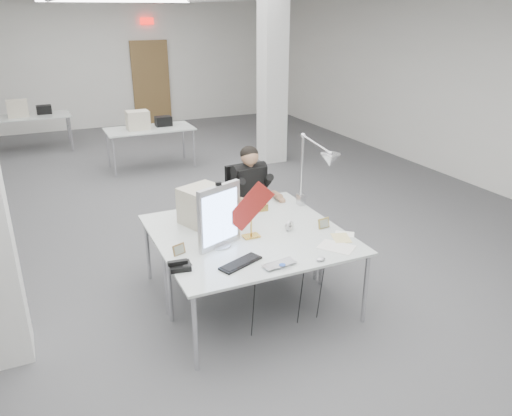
% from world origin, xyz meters
% --- Properties ---
extents(room_shell, '(10.04, 14.04, 3.24)m').
position_xyz_m(room_shell, '(0.04, 0.13, 1.69)').
color(room_shell, '#4A4A4C').
rests_on(room_shell, ground).
extents(desk_main, '(1.80, 0.90, 0.02)m').
position_xyz_m(desk_main, '(0.00, -2.50, 0.74)').
color(desk_main, silver).
rests_on(desk_main, room_shell).
extents(desk_second, '(1.80, 0.90, 0.02)m').
position_xyz_m(desk_second, '(0.00, -1.60, 0.74)').
color(desk_second, silver).
rests_on(desk_second, room_shell).
extents(bg_desk_a, '(1.60, 0.80, 0.02)m').
position_xyz_m(bg_desk_a, '(0.20, 3.00, 0.74)').
color(bg_desk_a, silver).
rests_on(bg_desk_a, room_shell).
extents(bg_desk_b, '(1.60, 0.80, 0.02)m').
position_xyz_m(bg_desk_b, '(-1.80, 5.20, 0.74)').
color(bg_desk_b, silver).
rests_on(bg_desk_b, room_shell).
extents(office_chair, '(0.63, 0.63, 1.17)m').
position_xyz_m(office_chair, '(0.47, -0.99, 0.58)').
color(office_chair, black).
rests_on(office_chair, room_shell).
extents(seated_person, '(0.51, 0.61, 0.85)m').
position_xyz_m(seated_person, '(0.47, -1.04, 0.90)').
color(seated_person, black).
rests_on(seated_person, office_chair).
extents(monitor, '(0.47, 0.22, 0.60)m').
position_xyz_m(monitor, '(-0.36, -2.21, 1.05)').
color(monitor, '#B8B8BD').
rests_on(monitor, desk_main).
extents(pennant, '(0.43, 0.19, 0.50)m').
position_xyz_m(pennant, '(-0.07, -2.25, 1.11)').
color(pennant, maroon).
rests_on(pennant, monitor).
extents(keyboard, '(0.43, 0.28, 0.02)m').
position_xyz_m(keyboard, '(-0.32, -2.63, 0.77)').
color(keyboard, black).
rests_on(keyboard, desk_main).
extents(laptop, '(0.33, 0.23, 0.02)m').
position_xyz_m(laptop, '(-0.02, -2.84, 0.77)').
color(laptop, '#B8B8BD').
rests_on(laptop, desk_main).
extents(mouse, '(0.09, 0.06, 0.04)m').
position_xyz_m(mouse, '(0.34, -2.86, 0.77)').
color(mouse, silver).
rests_on(mouse, desk_main).
extents(bankers_lamp, '(0.29, 0.13, 0.31)m').
position_xyz_m(bankers_lamp, '(-0.01, -2.15, 0.91)').
color(bankers_lamp, gold).
rests_on(bankers_lamp, desk_main).
extents(desk_phone, '(0.20, 0.19, 0.04)m').
position_xyz_m(desk_phone, '(-0.82, -2.49, 0.78)').
color(desk_phone, black).
rests_on(desk_phone, desk_main).
extents(picture_frame_left, '(0.13, 0.07, 0.10)m').
position_xyz_m(picture_frame_left, '(-0.76, -2.22, 0.80)').
color(picture_frame_left, olive).
rests_on(picture_frame_left, desk_main).
extents(picture_frame_right, '(0.14, 0.05, 0.11)m').
position_xyz_m(picture_frame_right, '(0.74, -2.26, 0.81)').
color(picture_frame_right, '#A99249').
rests_on(picture_frame_right, desk_main).
extents(desk_clock, '(0.11, 0.06, 0.10)m').
position_xyz_m(desk_clock, '(0.40, -2.17, 0.81)').
color(desk_clock, silver).
rests_on(desk_clock, desk_main).
extents(paper_stack_a, '(0.37, 0.39, 0.01)m').
position_xyz_m(paper_stack_a, '(0.62, -2.69, 0.76)').
color(paper_stack_a, white).
rests_on(paper_stack_a, desk_main).
extents(paper_stack_b, '(0.22, 0.26, 0.01)m').
position_xyz_m(paper_stack_b, '(0.77, -2.55, 0.76)').
color(paper_stack_b, '#DBC882').
rests_on(paper_stack_b, desk_main).
extents(paper_stack_c, '(0.23, 0.21, 0.01)m').
position_xyz_m(paper_stack_c, '(0.85, -2.48, 0.76)').
color(paper_stack_c, white).
rests_on(paper_stack_c, desk_main).
extents(beige_monitor, '(0.51, 0.50, 0.38)m').
position_xyz_m(beige_monitor, '(-0.32, -1.63, 0.95)').
color(beige_monitor, '#BBB29B').
rests_on(beige_monitor, desk_second).
extents(architect_lamp, '(0.41, 0.70, 0.85)m').
position_xyz_m(architect_lamp, '(0.85, -1.85, 1.18)').
color(architect_lamp, silver).
rests_on(architect_lamp, desk_second).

